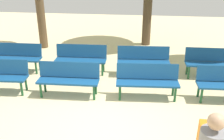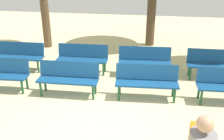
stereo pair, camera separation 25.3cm
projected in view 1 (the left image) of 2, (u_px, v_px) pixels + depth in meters
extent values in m
plane|color=beige|center=(101.00, 131.00, 5.54)|extent=(24.00, 24.00, 0.00)
cylinder|color=#194C28|center=(22.00, 89.00, 6.88)|extent=(0.06, 0.06, 0.40)
cylinder|color=#194C28|center=(26.00, 83.00, 7.17)|extent=(0.06, 0.06, 0.40)
cube|color=navy|center=(68.00, 81.00, 6.78)|extent=(1.61, 0.47, 0.05)
cube|color=navy|center=(69.00, 69.00, 6.87)|extent=(1.60, 0.15, 0.40)
cylinder|color=#194C28|center=(41.00, 91.00, 6.79)|extent=(0.06, 0.06, 0.40)
cylinder|color=#194C28|center=(94.00, 93.00, 6.67)|extent=(0.06, 0.06, 0.40)
cylinder|color=#194C28|center=(45.00, 85.00, 7.08)|extent=(0.06, 0.06, 0.40)
cylinder|color=#194C28|center=(96.00, 87.00, 6.96)|extent=(0.06, 0.06, 0.40)
cube|color=navy|center=(147.00, 83.00, 6.68)|extent=(1.62, 0.53, 0.05)
cube|color=navy|center=(147.00, 71.00, 6.76)|extent=(1.60, 0.21, 0.40)
cylinder|color=#194C28|center=(120.00, 93.00, 6.66)|extent=(0.06, 0.06, 0.40)
cylinder|color=#194C28|center=(175.00, 95.00, 6.59)|extent=(0.06, 0.06, 0.40)
cylinder|color=#194C28|center=(120.00, 87.00, 6.95)|extent=(0.06, 0.06, 0.40)
cylinder|color=#194C28|center=(173.00, 89.00, 6.88)|extent=(0.06, 0.06, 0.40)
cylinder|color=#194C28|center=(201.00, 96.00, 6.53)|extent=(0.06, 0.06, 0.40)
cylinder|color=#194C28|center=(199.00, 90.00, 6.82)|extent=(0.06, 0.06, 0.40)
cube|color=navy|center=(16.00, 59.00, 8.27)|extent=(1.61, 0.47, 0.05)
cube|color=navy|center=(17.00, 49.00, 8.35)|extent=(1.60, 0.16, 0.40)
cylinder|color=#194C28|center=(36.00, 68.00, 8.16)|extent=(0.06, 0.06, 0.40)
cylinder|color=#194C28|center=(40.00, 64.00, 8.45)|extent=(0.06, 0.06, 0.40)
cube|color=navy|center=(81.00, 60.00, 8.14)|extent=(1.61, 0.48, 0.05)
cube|color=navy|center=(81.00, 51.00, 8.23)|extent=(1.60, 0.16, 0.40)
cylinder|color=#194C28|center=(58.00, 68.00, 8.15)|extent=(0.06, 0.06, 0.40)
cylinder|color=#194C28|center=(102.00, 70.00, 8.03)|extent=(0.06, 0.06, 0.40)
cylinder|color=#194C28|center=(61.00, 64.00, 8.44)|extent=(0.06, 0.06, 0.40)
cylinder|color=#194C28|center=(104.00, 66.00, 8.33)|extent=(0.06, 0.06, 0.40)
cube|color=navy|center=(143.00, 62.00, 7.99)|extent=(1.62, 0.54, 0.05)
cube|color=navy|center=(143.00, 53.00, 8.07)|extent=(1.60, 0.22, 0.40)
cylinder|color=#194C28|center=(120.00, 71.00, 7.96)|extent=(0.06, 0.06, 0.40)
cylinder|color=#194C28|center=(166.00, 72.00, 7.90)|extent=(0.06, 0.06, 0.40)
cylinder|color=#194C28|center=(120.00, 67.00, 8.26)|extent=(0.06, 0.06, 0.40)
cylinder|color=#194C28|center=(165.00, 67.00, 8.19)|extent=(0.06, 0.06, 0.40)
cube|color=navy|center=(213.00, 64.00, 7.83)|extent=(1.60, 0.46, 0.05)
cube|color=navy|center=(212.00, 54.00, 7.91)|extent=(1.60, 0.14, 0.40)
cylinder|color=#194C28|center=(189.00, 73.00, 7.84)|extent=(0.06, 0.06, 0.40)
cylinder|color=#194C28|center=(187.00, 68.00, 8.13)|extent=(0.06, 0.06, 0.40)
cylinder|color=brown|center=(40.00, 10.00, 10.06)|extent=(0.32, 0.32, 3.00)
cylinder|color=#4C3A28|center=(147.00, 13.00, 10.49)|extent=(0.35, 0.35, 2.63)
sphere|color=tan|center=(216.00, 122.00, 3.21)|extent=(0.22, 0.22, 0.22)
cube|color=orange|center=(209.00, 134.00, 3.60)|extent=(0.29, 0.20, 0.36)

